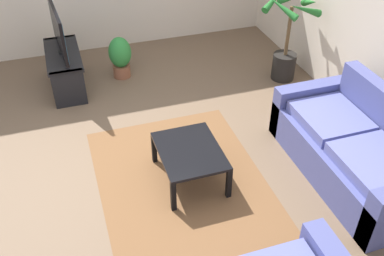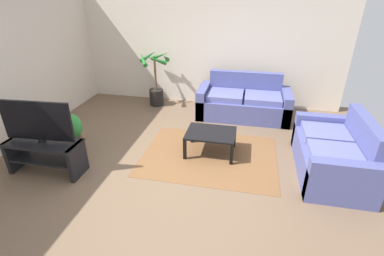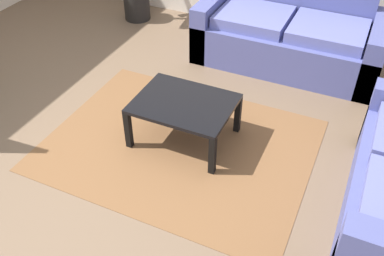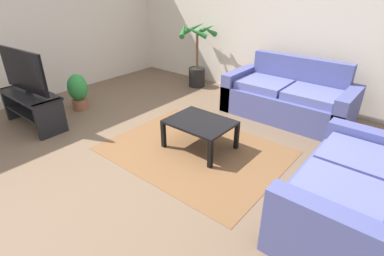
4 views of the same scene
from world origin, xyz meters
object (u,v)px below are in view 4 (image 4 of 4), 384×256
object	(u,v)px
couch_loveseat	(354,195)
tv_stand	(32,105)
couch_main	(288,99)
potted_plant_small	(78,91)
coffee_table	(200,125)
potted_palm	(197,60)
tv	(23,71)

from	to	relation	value
couch_loveseat	tv_stand	distance (m)	4.27
couch_main	potted_plant_small	distance (m)	3.42
tv_stand	coffee_table	world-z (taller)	tv_stand
potted_palm	potted_plant_small	size ratio (longest dim) A/B	2.08
potted_plant_small	couch_main	bearing A→B (deg)	34.38
potted_plant_small	coffee_table	bearing A→B (deg)	6.59
couch_loveseat	potted_palm	bearing A→B (deg)	148.69
couch_main	couch_loveseat	bearing A→B (deg)	-52.52
couch_loveseat	potted_palm	xyz separation A→B (m)	(-3.45, 2.10, 0.24)
tv_stand	potted_palm	bearing A→B (deg)	76.10
couch_main	tv	distance (m)	3.91
couch_loveseat	tv_stand	bearing A→B (deg)	-168.20
couch_loveseat	tv	size ratio (longest dim) A/B	1.57
tv_stand	coffee_table	xyz separation A→B (m)	(2.32, 1.05, 0.00)
couch_loveseat	coffee_table	bearing A→B (deg)	174.68
couch_loveseat	potted_plant_small	xyz separation A→B (m)	(-4.22, -0.10, 0.03)
couch_main	tv	xyz separation A→B (m)	(-2.78, -2.70, 0.54)
couch_loveseat	tv_stand	xyz separation A→B (m)	(-4.18, -0.87, 0.03)
potted_palm	potted_plant_small	distance (m)	2.34
couch_main	potted_palm	world-z (taller)	potted_palm
couch_main	tv_stand	distance (m)	3.88
couch_main	coffee_table	xyz separation A→B (m)	(-0.46, -1.66, 0.03)
couch_main	potted_palm	distance (m)	2.08
tv	coffee_table	distance (m)	2.60
potted_palm	potted_plant_small	xyz separation A→B (m)	(-0.78, -2.20, -0.21)
couch_loveseat	tv_stand	world-z (taller)	couch_loveseat
tv_stand	potted_plant_small	world-z (taller)	potted_plant_small
couch_main	potted_plant_small	world-z (taller)	couch_main
tv_stand	potted_palm	xyz separation A→B (m)	(0.74, 2.97, 0.21)
couch_loveseat	tv_stand	size ratio (longest dim) A/B	1.49
tv_stand	tv	xyz separation A→B (m)	(-0.00, 0.00, 0.51)
couch_main	potted_plant_small	xyz separation A→B (m)	(-2.82, -1.93, 0.03)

